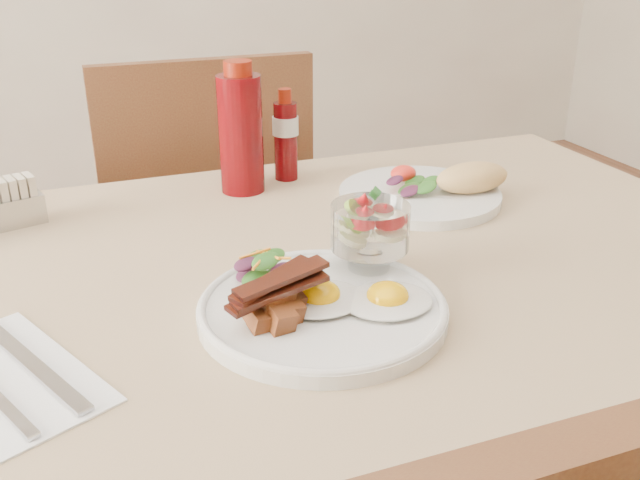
{
  "coord_description": "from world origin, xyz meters",
  "views": [
    {
      "loc": [
        -0.27,
        -0.76,
        1.16
      ],
      "look_at": [
        0.0,
        -0.05,
        0.82
      ],
      "focal_mm": 40.0,
      "sensor_mm": 36.0,
      "label": 1
    }
  ],
  "objects_px": {
    "ketchup_bottle": "(241,132)",
    "sugar_caddy": "(14,204)",
    "second_plate": "(432,190)",
    "hot_sauce_bottle": "(286,136)",
    "chair_far": "(204,238)",
    "table": "(305,332)",
    "main_plate": "(322,310)",
    "fruit_cup": "(370,227)"
  },
  "relations": [
    {
      "from": "ketchup_bottle",
      "to": "sugar_caddy",
      "type": "height_order",
      "value": "ketchup_bottle"
    },
    {
      "from": "second_plate",
      "to": "hot_sauce_bottle",
      "type": "bearing_deg",
      "value": 135.35
    },
    {
      "from": "ketchup_bottle",
      "to": "sugar_caddy",
      "type": "xyz_separation_m",
      "value": [
        -0.35,
        -0.02,
        -0.07
      ]
    },
    {
      "from": "hot_sauce_bottle",
      "to": "ketchup_bottle",
      "type": "bearing_deg",
      "value": -160.12
    },
    {
      "from": "chair_far",
      "to": "ketchup_bottle",
      "type": "relative_size",
      "value": 4.4
    },
    {
      "from": "table",
      "to": "second_plate",
      "type": "distance_m",
      "value": 0.34
    },
    {
      "from": "sugar_caddy",
      "to": "table",
      "type": "bearing_deg",
      "value": -57.15
    },
    {
      "from": "main_plate",
      "to": "ketchup_bottle",
      "type": "distance_m",
      "value": 0.44
    },
    {
      "from": "table",
      "to": "hot_sauce_bottle",
      "type": "height_order",
      "value": "hot_sauce_bottle"
    },
    {
      "from": "hot_sauce_bottle",
      "to": "sugar_caddy",
      "type": "height_order",
      "value": "hot_sauce_bottle"
    },
    {
      "from": "chair_far",
      "to": "hot_sauce_bottle",
      "type": "distance_m",
      "value": 0.44
    },
    {
      "from": "fruit_cup",
      "to": "second_plate",
      "type": "distance_m",
      "value": 0.31
    },
    {
      "from": "fruit_cup",
      "to": "sugar_caddy",
      "type": "xyz_separation_m",
      "value": [
        -0.41,
        0.34,
        -0.04
      ]
    },
    {
      "from": "ketchup_bottle",
      "to": "sugar_caddy",
      "type": "distance_m",
      "value": 0.36
    },
    {
      "from": "table",
      "to": "hot_sauce_bottle",
      "type": "distance_m",
      "value": 0.4
    },
    {
      "from": "table",
      "to": "chair_far",
      "type": "distance_m",
      "value": 0.68
    },
    {
      "from": "chair_far",
      "to": "sugar_caddy",
      "type": "bearing_deg",
      "value": -133.12
    },
    {
      "from": "sugar_caddy",
      "to": "chair_far",
      "type": "bearing_deg",
      "value": 30.98
    },
    {
      "from": "chair_far",
      "to": "hot_sauce_bottle",
      "type": "xyz_separation_m",
      "value": [
        0.09,
        -0.31,
        0.3
      ]
    },
    {
      "from": "chair_far",
      "to": "table",
      "type": "bearing_deg",
      "value": -90.0
    },
    {
      "from": "second_plate",
      "to": "ketchup_bottle",
      "type": "xyz_separation_m",
      "value": [
        -0.27,
        0.15,
        0.08
      ]
    },
    {
      "from": "second_plate",
      "to": "main_plate",
      "type": "bearing_deg",
      "value": -136.28
    },
    {
      "from": "fruit_cup",
      "to": "hot_sauce_bottle",
      "type": "relative_size",
      "value": 0.62
    },
    {
      "from": "hot_sauce_bottle",
      "to": "sugar_caddy",
      "type": "relative_size",
      "value": 1.79
    },
    {
      "from": "second_plate",
      "to": "fruit_cup",
      "type": "bearing_deg",
      "value": -134.03
    },
    {
      "from": "fruit_cup",
      "to": "sugar_caddy",
      "type": "distance_m",
      "value": 0.54
    },
    {
      "from": "fruit_cup",
      "to": "ketchup_bottle",
      "type": "height_order",
      "value": "ketchup_bottle"
    },
    {
      "from": "ketchup_bottle",
      "to": "sugar_caddy",
      "type": "relative_size",
      "value": 2.44
    },
    {
      "from": "hot_sauce_bottle",
      "to": "fruit_cup",
      "type": "bearing_deg",
      "value": -93.62
    },
    {
      "from": "second_plate",
      "to": "hot_sauce_bottle",
      "type": "relative_size",
      "value": 1.73
    },
    {
      "from": "chair_far",
      "to": "hot_sauce_bottle",
      "type": "bearing_deg",
      "value": -73.31
    },
    {
      "from": "chair_far",
      "to": "second_plate",
      "type": "height_order",
      "value": "chair_far"
    },
    {
      "from": "hot_sauce_bottle",
      "to": "sugar_caddy",
      "type": "bearing_deg",
      "value": -172.91
    },
    {
      "from": "table",
      "to": "fruit_cup",
      "type": "height_order",
      "value": "fruit_cup"
    },
    {
      "from": "table",
      "to": "ketchup_bottle",
      "type": "height_order",
      "value": "ketchup_bottle"
    },
    {
      "from": "main_plate",
      "to": "ketchup_bottle",
      "type": "relative_size",
      "value": 1.32
    },
    {
      "from": "chair_far",
      "to": "sugar_caddy",
      "type": "relative_size",
      "value": 10.72
    },
    {
      "from": "second_plate",
      "to": "sugar_caddy",
      "type": "height_order",
      "value": "sugar_caddy"
    },
    {
      "from": "table",
      "to": "main_plate",
      "type": "height_order",
      "value": "main_plate"
    },
    {
      "from": "table",
      "to": "hot_sauce_bottle",
      "type": "xyz_separation_m",
      "value": [
        0.09,
        0.35,
        0.16
      ]
    },
    {
      "from": "hot_sauce_bottle",
      "to": "table",
      "type": "bearing_deg",
      "value": -104.76
    },
    {
      "from": "second_plate",
      "to": "sugar_caddy",
      "type": "xyz_separation_m",
      "value": [
        -0.62,
        0.13,
        0.01
      ]
    }
  ]
}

